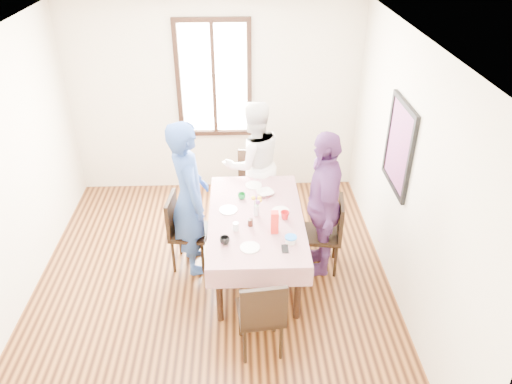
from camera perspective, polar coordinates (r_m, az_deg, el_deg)
The scene contains 31 objects.
ground at distance 5.64m, azimuth -5.02°, elevation -10.71°, with size 4.50×4.50×0.00m, color black.
back_wall at distance 6.88m, azimuth -4.83°, elevation 10.66°, with size 4.00×4.00×0.00m, color beige.
right_wall at distance 5.11m, azimuth 17.23°, elevation 1.64°, with size 4.50×4.50×0.00m, color beige.
window_frame at distance 6.76m, azimuth -4.95°, elevation 12.98°, with size 1.02×0.06×1.62m, color black.
window_pane at distance 6.77m, azimuth -4.95°, elevation 13.01°, with size 0.90×0.02×1.50m, color white.
art_poster at distance 5.27m, azimuth 16.41°, elevation 5.14°, with size 0.04×0.76×0.96m, color red.
dining_table at distance 5.57m, azimuth -0.02°, elevation -6.12°, with size 0.91×1.66×0.75m, color black.
tablecloth at distance 5.35m, azimuth -0.02°, elevation -2.87°, with size 1.03×1.78×0.01m, color #5B0010.
chair_left at distance 5.68m, azimuth -7.77°, elevation -4.65°, with size 0.42×0.42×0.91m, color black.
chair_right at distance 5.64m, azimuth 7.70°, elevation -4.92°, with size 0.42×0.42×0.91m, color black.
chair_far at distance 6.47m, azimuth -0.40°, elevation 0.57°, with size 0.42×0.42×0.91m, color black.
chair_near at distance 4.66m, azimuth 0.52°, elevation -13.84°, with size 0.42×0.42×0.91m, color black.
person_left at distance 5.42m, azimuth -7.89°, elevation -0.71°, with size 0.67×0.44×1.83m, color #284689.
person_far at distance 6.27m, azimuth -0.40°, elevation 3.45°, with size 0.81×0.63×1.67m, color white.
person_right at distance 5.41m, azimuth 7.80°, elevation -1.39°, with size 1.02×0.42×1.74m, color #5D3169.
mug_black at distance 4.93m, azimuth -3.68°, elevation -5.67°, with size 0.10×0.10×0.08m, color black.
mug_flag at distance 5.29m, azimuth 3.38°, elevation -2.74°, with size 0.10×0.10×0.09m, color red.
mug_green at distance 5.63m, azimuth -1.68°, elevation -0.47°, with size 0.09×0.09×0.07m, color #0C7226.
serving_bowl at distance 5.71m, azimuth 1.06°, elevation -0.10°, with size 0.19×0.19×0.05m, color white.
juice_carton at distance 5.04m, azimuth 2.19°, elevation -3.55°, with size 0.08×0.08×0.25m, color red.
butter_tub at distance 4.96m, azimuth 4.08°, elevation -5.60°, with size 0.11×0.11×0.06m, color white.
jam_jar at distance 5.17m, azimuth -0.67°, elevation -3.58°, with size 0.06×0.06×0.08m, color black.
drinking_glass at distance 5.11m, azimuth -2.39°, elevation -4.05°, with size 0.06×0.06×0.09m, color silver.
smartphone at distance 4.88m, azimuth 3.40°, elevation -6.65°, with size 0.07×0.13×0.01m, color black.
flower_vase at distance 5.33m, azimuth 0.06°, elevation -2.12°, with size 0.06×0.06×0.12m, color silver.
plate_left at distance 5.44m, azimuth -3.25°, elevation -2.11°, with size 0.20×0.20×0.01m, color white.
plate_right at distance 5.43m, azimuth 2.90°, elevation -2.23°, with size 0.20×0.20×0.01m, color white.
plate_far at distance 5.90m, azimuth -0.29°, elevation 0.79°, with size 0.20×0.20×0.01m, color white.
plate_near at distance 4.88m, azimuth -0.72°, elevation -6.50°, with size 0.20×0.20×0.01m, color white.
butter_lid at distance 4.94m, azimuth 4.10°, elevation -5.28°, with size 0.12×0.12×0.01m, color blue.
flower_bunch at distance 5.27m, azimuth 0.06°, elevation -1.10°, with size 0.09×0.09×0.10m, color yellow, non-canonical shape.
Camera 1 is at (0.33, -4.19, 3.76)m, focal length 34.24 mm.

